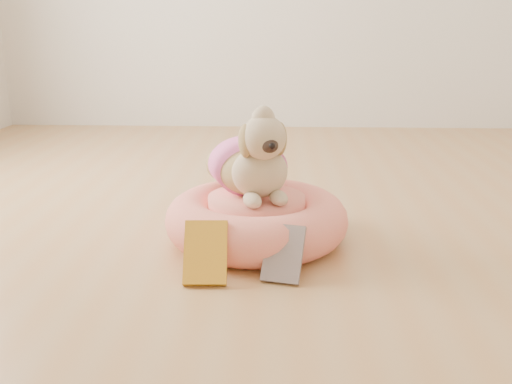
{
  "coord_description": "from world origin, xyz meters",
  "views": [
    {
      "loc": [
        0.08,
        -2.05,
        0.74
      ],
      "look_at": [
        -0.0,
        -0.19,
        0.2
      ],
      "focal_mm": 40.0,
      "sensor_mm": 36.0,
      "label": 1
    }
  ],
  "objects_px": {
    "dog": "(252,148)",
    "book_white": "(283,254)",
    "book_yellow": "(206,253)",
    "pet_bed": "(257,219)"
  },
  "relations": [
    {
      "from": "pet_bed",
      "to": "book_white",
      "type": "distance_m",
      "value": 0.32
    },
    {
      "from": "book_yellow",
      "to": "book_white",
      "type": "height_order",
      "value": "book_yellow"
    },
    {
      "from": "pet_bed",
      "to": "book_yellow",
      "type": "xyz_separation_m",
      "value": [
        -0.14,
        -0.33,
        0.01
      ]
    },
    {
      "from": "book_white",
      "to": "book_yellow",
      "type": "bearing_deg",
      "value": -161.31
    },
    {
      "from": "pet_bed",
      "to": "book_yellow",
      "type": "height_order",
      "value": "book_yellow"
    },
    {
      "from": "dog",
      "to": "book_white",
      "type": "bearing_deg",
      "value": -91.58
    },
    {
      "from": "dog",
      "to": "book_white",
      "type": "xyz_separation_m",
      "value": [
        0.11,
        -0.33,
        -0.25
      ]
    },
    {
      "from": "dog",
      "to": "book_yellow",
      "type": "height_order",
      "value": "dog"
    },
    {
      "from": "dog",
      "to": "book_white",
      "type": "height_order",
      "value": "dog"
    },
    {
      "from": "dog",
      "to": "book_yellow",
      "type": "relative_size",
      "value": 2.32
    }
  ]
}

